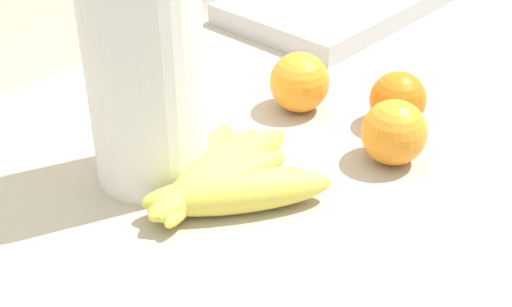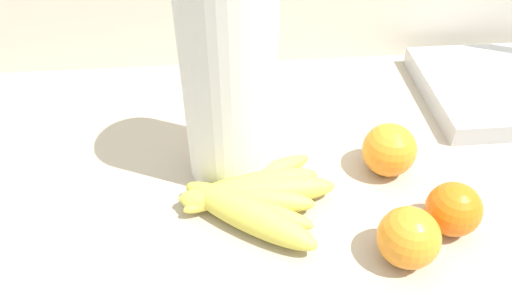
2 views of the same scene
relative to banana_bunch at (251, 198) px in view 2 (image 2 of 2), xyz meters
The scene contains 6 objects.
wall_back 0.53m from the banana_bunch, 63.44° to the left, with size 1.87×0.06×1.30m, color silver.
banana_bunch is the anchor object (origin of this frame).
orange_right 0.26m from the banana_bunch, 12.25° to the right, with size 0.07×0.07×0.07m, color orange.
orange_front 0.21m from the banana_bunch, 16.52° to the left, with size 0.08×0.08×0.08m, color orange.
orange_far_right 0.20m from the banana_bunch, 28.07° to the right, with size 0.07×0.07×0.07m, color orange.
paper_towel_roll 0.16m from the banana_bunch, 103.45° to the left, with size 0.12×0.12×0.32m.
Camera 2 is at (-0.23, -0.45, 1.42)m, focal length 35.11 mm.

